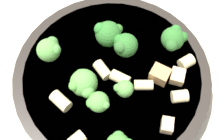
{
  "coord_description": "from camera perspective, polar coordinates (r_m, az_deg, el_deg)",
  "views": [
    {
      "loc": [
        0.19,
        -0.09,
        0.46
      ],
      "look_at": [
        0.0,
        0.0,
        0.05
      ],
      "focal_mm": 50.0,
      "sensor_mm": 36.0,
      "label": 1
    }
  ],
  "objects": [
    {
      "name": "ground_plane",
      "position": [
        0.5,
        0.0,
        -2.67
      ],
      "size": [
        2.0,
        2.0,
        0.0
      ],
      "primitive_type": "plane",
      "color": "#BCB29E"
    },
    {
      "name": "pasta_bowl",
      "position": [
        0.48,
        0.0,
        -1.5
      ],
      "size": [
        0.3,
        0.3,
        0.04
      ],
      "color": "#28231E",
      "rests_on": "ground_plane"
    },
    {
      "name": "broccoli_floret_0",
      "position": [
        0.44,
        -5.21,
        -2.44
      ],
      "size": [
        0.05,
        0.04,
        0.04
      ],
      "color": "#9EC175",
      "rests_on": "pasta_bowl"
    },
    {
      "name": "broccoli_floret_1",
      "position": [
        0.47,
        -11.35,
        3.7
      ],
      "size": [
        0.04,
        0.04,
        0.04
      ],
      "color": "#84AD60",
      "rests_on": "pasta_bowl"
    },
    {
      "name": "broccoli_floret_2",
      "position": [
        0.46,
        2.34,
        4.56
      ],
      "size": [
        0.04,
        0.04,
        0.04
      ],
      "color": "#93B766",
      "rests_on": "pasta_bowl"
    },
    {
      "name": "broccoli_floret_3",
      "position": [
        0.47,
        11.38,
        5.3
      ],
      "size": [
        0.04,
        0.04,
        0.04
      ],
      "color": "#9EC175",
      "rests_on": "pasta_bowl"
    },
    {
      "name": "broccoli_floret_4",
      "position": [
        0.48,
        -0.75,
        6.72
      ],
      "size": [
        0.04,
        0.04,
        0.04
      ],
      "color": "#93B766",
      "rests_on": "pasta_bowl"
    },
    {
      "name": "broccoli_floret_5",
      "position": [
        0.43,
        2.19,
        -3.5
      ],
      "size": [
        0.02,
        0.03,
        0.04
      ],
      "color": "#93B766",
      "rests_on": "pasta_bowl"
    },
    {
      "name": "broccoli_floret_7",
      "position": [
        0.42,
        -2.55,
        -5.92
      ],
      "size": [
        0.03,
        0.03,
        0.04
      ],
      "color": "#9EC175",
      "rests_on": "pasta_bowl"
    },
    {
      "name": "rigatoni_0",
      "position": [
        0.45,
        12.27,
        -4.72
      ],
      "size": [
        0.02,
        0.03,
        0.02
      ],
      "primitive_type": "cylinder",
      "rotation": [
        1.57,
        0.0,
        2.81
      ],
      "color": "beige",
      "rests_on": "pasta_bowl"
    },
    {
      "name": "rigatoni_1",
      "position": [
        0.42,
        -6.4,
        -12.55
      ],
      "size": [
        0.02,
        0.02,
        0.02
      ],
      "primitive_type": "cylinder",
      "rotation": [
        1.57,
        0.0,
        0.26
      ],
      "color": "beige",
      "rests_on": "pasta_bowl"
    },
    {
      "name": "rigatoni_2",
      "position": [
        0.46,
        -1.75,
        0.0
      ],
      "size": [
        0.03,
        0.02,
        0.02
      ],
      "primitive_type": "cylinder",
      "rotation": [
        1.57,
        0.0,
        1.72
      ],
      "color": "beige",
      "rests_on": "pasta_bowl"
    },
    {
      "name": "rigatoni_3",
      "position": [
        0.48,
        13.44,
        1.43
      ],
      "size": [
        0.02,
        0.02,
        0.02
      ],
      "primitive_type": "cylinder",
      "rotation": [
        1.57,
        0.0,
        0.1
      ],
      "color": "beige",
      "rests_on": "pasta_bowl"
    },
    {
      "name": "rigatoni_4",
      "position": [
        0.44,
        -9.34,
        -5.63
      ],
      "size": [
        0.03,
        0.03,
        0.02
      ],
      "primitive_type": "cylinder",
      "rotation": [
        1.57,
        0.0,
        1.94
      ],
      "color": "beige",
      "rests_on": "pasta_bowl"
    },
    {
      "name": "rigatoni_5",
      "position": [
        0.45,
        5.79,
        -2.75
      ],
      "size": [
        0.03,
        0.03,
        0.01
      ],
      "primitive_type": "cylinder",
      "rotation": [
        1.57,
        0.0,
        2.69
      ],
      "color": "beige",
      "rests_on": "pasta_bowl"
    },
    {
      "name": "rigatoni_6",
      "position": [
        0.45,
        1.49,
        -1.47
      ],
      "size": [
        0.03,
        0.03,
        0.02
      ],
      "primitive_type": "cylinder",
      "rotation": [
        1.57,
        0.0,
        2.2
      ],
      "color": "beige",
      "rests_on": "pasta_bowl"
    },
    {
      "name": "chicken_chunk_0",
      "position": [
        0.47,
        11.87,
        -1.15
      ],
      "size": [
        0.03,
        0.03,
        0.01
      ],
      "primitive_type": "cube",
      "rotation": [
        0.0,
        0.0,
        2.4
      ],
      "color": "tan",
      "rests_on": "pasta_bowl"
    },
    {
      "name": "chicken_chunk_1",
      "position": [
        0.43,
        10.04,
        -9.91
      ],
      "size": [
        0.03,
        0.02,
        0.02
      ],
      "primitive_type": "cube",
      "rotation": [
        0.0,
        0.0,
        2.5
      ],
      "color": "tan",
      "rests_on": "pasta_bowl"
    },
    {
      "name": "chicken_chunk_2",
      "position": [
        0.46,
        8.73,
        -0.84
      ],
      "size": [
        0.03,
        0.03,
        0.02
      ],
      "primitive_type": "cube",
      "rotation": [
        0.0,
        0.0,
        0.61
      ],
      "color": "#A87A4C",
      "rests_on": "pasta_bowl"
    }
  ]
}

